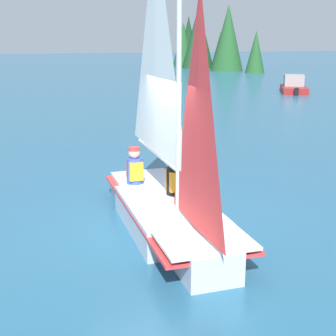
# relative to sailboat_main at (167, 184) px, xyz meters

# --- Properties ---
(ground_plane) EXTENTS (260.00, 260.00, 0.00)m
(ground_plane) POSITION_rel_sailboat_main_xyz_m (-0.05, 0.01, -0.77)
(ground_plane) COLOR #235675
(sailboat_main) EXTENTS (4.45, 1.83, 5.08)m
(sailboat_main) POSITION_rel_sailboat_main_xyz_m (0.00, 0.00, 0.00)
(sailboat_main) COLOR #B2BCCC
(sailboat_main) RESTS_ON ground_plane
(sailor_helm) EXTENTS (0.37, 0.33, 1.16)m
(sailor_helm) POSITION_rel_sailboat_main_xyz_m (0.31, -0.29, -0.14)
(sailor_helm) COLOR black
(sailor_helm) RESTS_ON ground_plane
(sailor_crew) EXTENTS (0.37, 0.33, 1.16)m
(sailor_crew) POSITION_rel_sailboat_main_xyz_m (1.23, 0.13, -0.14)
(sailor_crew) COLOR black
(sailor_crew) RESTS_ON ground_plane
(motorboat_distant) EXTENTS (3.89, 3.27, 1.08)m
(motorboat_distant) POSITION_rel_sailboat_main_xyz_m (17.40, -16.41, -0.40)
(motorboat_distant) COLOR maroon
(motorboat_distant) RESTS_ON ground_plane
(treeline_shore) EXTENTS (19.88, 5.38, 7.25)m
(treeline_shore) POSITION_rel_sailboat_main_xyz_m (44.63, -24.61, 2.48)
(treeline_shore) COLOR #1E4C23
(treeline_shore) RESTS_ON ground_plane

